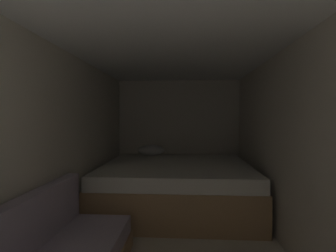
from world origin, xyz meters
The scene contains 5 objects.
wall_back centered at (0.00, 4.71, 1.03)m, with size 2.38×0.05×2.06m, color beige.
wall_left centered at (-1.17, 2.02, 1.03)m, with size 0.05×5.32×2.06m, color beige.
wall_right centered at (1.17, 2.02, 1.03)m, with size 0.05×5.32×2.06m, color beige.
ceiling_slab centered at (0.00, 2.02, 2.09)m, with size 2.38×5.32×0.05m, color white.
bed centered at (-0.01, 3.62, 0.34)m, with size 2.16×2.04×0.86m.
Camera 1 is at (0.13, -0.29, 1.35)m, focal length 28.04 mm.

